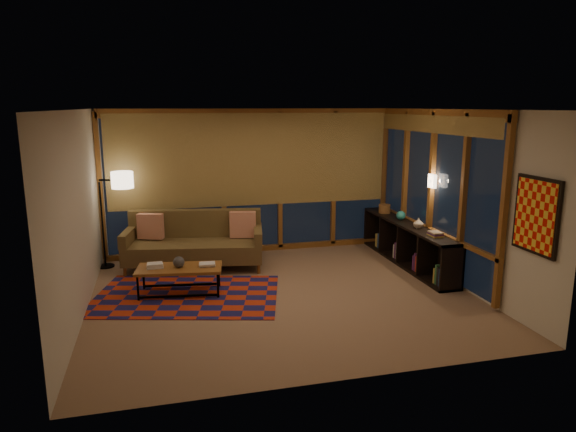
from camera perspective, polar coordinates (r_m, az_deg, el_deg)
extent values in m
cube|color=#9F8166|center=(7.70, -0.60, -8.77)|extent=(5.50, 5.00, 0.01)
cube|color=silver|center=(7.19, -0.65, 11.75)|extent=(5.50, 5.00, 0.01)
cube|color=beige|center=(9.74, -4.09, 3.86)|extent=(5.50, 0.01, 2.70)
cube|color=beige|center=(5.00, 6.14, -4.19)|extent=(5.50, 0.01, 2.70)
cube|color=beige|center=(7.21, -22.39, 0.03)|extent=(0.01, 5.00, 2.70)
cube|color=beige|center=(8.40, 17.94, 1.96)|extent=(0.01, 5.00, 2.70)
cube|color=#B62E13|center=(7.82, -11.19, -8.64)|extent=(3.02, 2.38, 0.01)
sphere|color=black|center=(7.75, -12.04, -5.01)|extent=(0.17, 0.17, 0.17)
cylinder|color=brown|center=(9.99, 10.68, 0.80)|extent=(0.24, 0.24, 0.16)
sphere|color=teal|center=(9.43, 12.43, 0.05)|extent=(0.18, 0.18, 0.17)
imported|color=tan|center=(8.87, 14.29, -0.77)|extent=(0.21, 0.21, 0.18)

